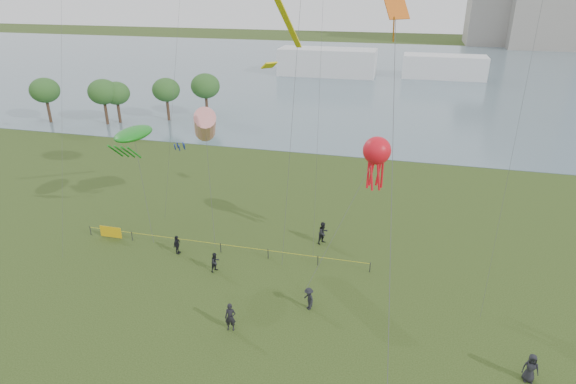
# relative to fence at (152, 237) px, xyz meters

# --- Properties ---
(lake) EXTENTS (400.00, 120.00, 0.08)m
(lake) POSITION_rel_fence_xyz_m (12.87, 85.51, -0.53)
(lake) COLOR slate
(lake) RESTS_ON ground_plane
(building_low) EXTENTS (16.00, 18.00, 28.00)m
(building_low) POSITION_rel_fence_xyz_m (44.87, 153.51, 13.45)
(building_low) COLOR gray
(building_low) RESTS_ON ground_plane
(pavilion_left) EXTENTS (22.00, 8.00, 6.00)m
(pavilion_left) POSITION_rel_fence_xyz_m (0.87, 80.51, 2.45)
(pavilion_left) COLOR silver
(pavilion_left) RESTS_ON ground_plane
(pavilion_right) EXTENTS (18.00, 7.00, 5.00)m
(pavilion_right) POSITION_rel_fence_xyz_m (26.87, 83.51, 1.95)
(pavilion_right) COLOR silver
(pavilion_right) RESTS_ON ground_plane
(trees) EXTENTS (27.04, 12.74, 7.05)m
(trees) POSITION_rel_fence_xyz_m (-21.71, 33.72, 4.36)
(trees) COLOR #3A271A
(trees) RESTS_ON ground_plane
(fence) EXTENTS (24.07, 0.07, 1.05)m
(fence) POSITION_rel_fence_xyz_m (0.00, 0.00, 0.00)
(fence) COLOR black
(fence) RESTS_ON ground_plane
(spectator_a) EXTENTS (0.87, 0.94, 1.56)m
(spectator_a) POSITION_rel_fence_xyz_m (6.75, -2.66, 0.23)
(spectator_a) COLOR black
(spectator_a) RESTS_ON ground_plane
(spectator_b) EXTENTS (1.14, 1.20, 1.63)m
(spectator_b) POSITION_rel_fence_xyz_m (14.53, -5.45, 0.26)
(spectator_b) COLOR black
(spectator_b) RESTS_ON ground_plane
(spectator_c) EXTENTS (0.45, 0.96, 1.60)m
(spectator_c) POSITION_rel_fence_xyz_m (2.80, -0.99, 0.24)
(spectator_c) COLOR black
(spectator_c) RESTS_ON ground_plane
(spectator_d) EXTENTS (0.87, 0.57, 1.77)m
(spectator_d) POSITION_rel_fence_xyz_m (27.57, -8.71, 0.33)
(spectator_d) COLOR black
(spectator_d) RESTS_ON ground_plane
(spectator_f) EXTENTS (0.76, 0.56, 1.91)m
(spectator_f) POSITION_rel_fence_xyz_m (10.21, -8.70, 0.40)
(spectator_f) COLOR black
(spectator_f) RESTS_ON ground_plane
(spectator_g) EXTENTS (1.16, 1.20, 1.94)m
(spectator_g) POSITION_rel_fence_xyz_m (13.89, 3.49, 0.42)
(spectator_g) COLOR black
(spectator_g) RESTS_ON ground_plane
(kite_windsock) EXTENTS (4.22, 5.59, 11.36)m
(kite_windsock) POSITION_rel_fence_xyz_m (3.85, 3.71, 8.92)
(kite_windsock) COLOR #3F3F42
(kite_creature) EXTENTS (2.88, 4.66, 9.32)m
(kite_creature) POSITION_rel_fence_xyz_m (-1.60, 1.81, 8.32)
(kite_creature) COLOR #3F3F42
(kite_octopus) EXTENTS (5.03, 6.67, 10.10)m
(kite_octopus) POSITION_rel_fence_xyz_m (17.85, 1.80, 8.43)
(kite_octopus) COLOR #3F3F42
(kite_delta) EXTENTS (2.56, 15.14, 19.65)m
(kite_delta) POSITION_rel_fence_xyz_m (18.74, -6.40, 17.24)
(kite_delta) COLOR #3F3F42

